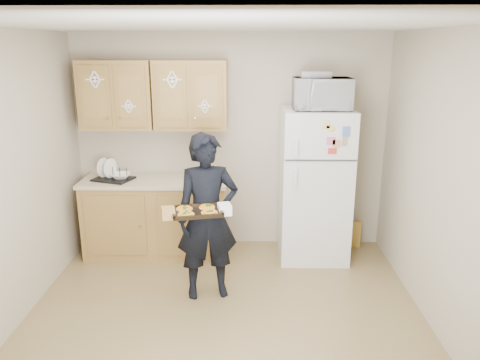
# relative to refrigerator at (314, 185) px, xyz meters

# --- Properties ---
(floor) EXTENTS (3.60, 3.60, 0.00)m
(floor) POSITION_rel_refrigerator_xyz_m (-0.95, -1.43, -0.85)
(floor) COLOR brown
(floor) RESTS_ON ground
(ceiling) EXTENTS (3.60, 3.60, 0.00)m
(ceiling) POSITION_rel_refrigerator_xyz_m (-0.95, -1.43, 1.65)
(ceiling) COLOR silver
(ceiling) RESTS_ON wall_back
(wall_back) EXTENTS (3.60, 0.04, 2.50)m
(wall_back) POSITION_rel_refrigerator_xyz_m (-0.95, 0.37, 0.40)
(wall_back) COLOR #AA9E89
(wall_back) RESTS_ON floor
(wall_front) EXTENTS (3.60, 0.04, 2.50)m
(wall_front) POSITION_rel_refrigerator_xyz_m (-0.95, -3.23, 0.40)
(wall_front) COLOR #AA9E89
(wall_front) RESTS_ON floor
(wall_left) EXTENTS (0.04, 3.60, 2.50)m
(wall_left) POSITION_rel_refrigerator_xyz_m (-2.75, -1.43, 0.40)
(wall_left) COLOR #AA9E89
(wall_left) RESTS_ON floor
(wall_right) EXTENTS (0.04, 3.60, 2.50)m
(wall_right) POSITION_rel_refrigerator_xyz_m (0.85, -1.43, 0.40)
(wall_right) COLOR #AA9E89
(wall_right) RESTS_ON floor
(refrigerator) EXTENTS (0.75, 0.70, 1.70)m
(refrigerator) POSITION_rel_refrigerator_xyz_m (0.00, 0.00, 0.00)
(refrigerator) COLOR silver
(refrigerator) RESTS_ON floor
(base_cabinet) EXTENTS (1.60, 0.60, 0.86)m
(base_cabinet) POSITION_rel_refrigerator_xyz_m (-1.80, 0.05, -0.42)
(base_cabinet) COLOR olive
(base_cabinet) RESTS_ON floor
(countertop) EXTENTS (1.64, 0.64, 0.04)m
(countertop) POSITION_rel_refrigerator_xyz_m (-1.80, 0.05, 0.03)
(countertop) COLOR #C0B894
(countertop) RESTS_ON base_cabinet
(upper_cab_left) EXTENTS (0.80, 0.33, 0.75)m
(upper_cab_left) POSITION_rel_refrigerator_xyz_m (-2.20, 0.18, 0.98)
(upper_cab_left) COLOR olive
(upper_cab_left) RESTS_ON wall_back
(upper_cab_right) EXTENTS (0.80, 0.33, 0.75)m
(upper_cab_right) POSITION_rel_refrigerator_xyz_m (-1.38, 0.18, 0.98)
(upper_cab_right) COLOR olive
(upper_cab_right) RESTS_ON wall_back
(cereal_box) EXTENTS (0.20, 0.07, 0.32)m
(cereal_box) POSITION_rel_refrigerator_xyz_m (0.52, 0.24, -0.69)
(cereal_box) COLOR gold
(cereal_box) RESTS_ON floor
(person) EXTENTS (0.65, 0.50, 1.60)m
(person) POSITION_rel_refrigerator_xyz_m (-1.12, -0.91, -0.05)
(person) COLOR black
(person) RESTS_ON floor
(baking_tray) EXTENTS (0.49, 0.40, 0.04)m
(baking_tray) POSITION_rel_refrigerator_xyz_m (-1.19, -1.20, 0.11)
(baking_tray) COLOR black
(baking_tray) RESTS_ON person
(pizza_front_left) EXTENTS (0.14, 0.14, 0.02)m
(pizza_front_left) POSITION_rel_refrigerator_xyz_m (-1.27, -1.29, 0.13)
(pizza_front_left) COLOR orange
(pizza_front_left) RESTS_ON baking_tray
(pizza_front_right) EXTENTS (0.14, 0.14, 0.02)m
(pizza_front_right) POSITION_rel_refrigerator_xyz_m (-1.08, -1.25, 0.13)
(pizza_front_right) COLOR orange
(pizza_front_right) RESTS_ON baking_tray
(pizza_back_left) EXTENTS (0.14, 0.14, 0.02)m
(pizza_back_left) POSITION_rel_refrigerator_xyz_m (-1.31, -1.15, 0.13)
(pizza_back_left) COLOR orange
(pizza_back_left) RESTS_ON baking_tray
(pizza_back_right) EXTENTS (0.14, 0.14, 0.02)m
(pizza_back_right) POSITION_rel_refrigerator_xyz_m (-1.11, -1.11, 0.13)
(pizza_back_right) COLOR orange
(pizza_back_right) RESTS_ON baking_tray
(microwave) EXTENTS (0.60, 0.41, 0.33)m
(microwave) POSITION_rel_refrigerator_xyz_m (0.03, -0.05, 1.02)
(microwave) COLOR silver
(microwave) RESTS_ON refrigerator
(foil_pan) EXTENTS (0.31, 0.22, 0.07)m
(foil_pan) POSITION_rel_refrigerator_xyz_m (-0.05, -0.02, 1.21)
(foil_pan) COLOR #ABAAB1
(foil_pan) RESTS_ON microwave
(dish_rack) EXTENTS (0.48, 0.42, 0.16)m
(dish_rack) POSITION_rel_refrigerator_xyz_m (-2.26, -0.00, 0.13)
(dish_rack) COLOR black
(dish_rack) RESTS_ON countertop
(bowl) EXTENTS (0.24, 0.24, 0.05)m
(bowl) POSITION_rel_refrigerator_xyz_m (-2.17, -0.00, 0.10)
(bowl) COLOR white
(bowl) RESTS_ON dish_rack
(soap_bottle) EXTENTS (0.08, 0.09, 0.18)m
(soap_bottle) POSITION_rel_refrigerator_xyz_m (-1.10, -0.05, 0.14)
(soap_bottle) COLOR silver
(soap_bottle) RESTS_ON countertop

